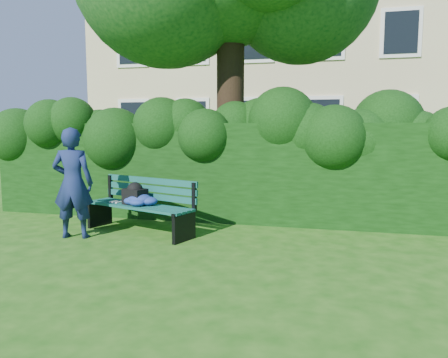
# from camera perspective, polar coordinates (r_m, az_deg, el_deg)

# --- Properties ---
(ground) EXTENTS (80.00, 80.00, 0.00)m
(ground) POSITION_cam_1_polar(r_m,az_deg,el_deg) (6.22, -1.38, -9.37)
(ground) COLOR #1C5510
(ground) RESTS_ON ground
(apartment_building) EXTENTS (16.00, 8.08, 12.00)m
(apartment_building) POSITION_cam_1_polar(r_m,az_deg,el_deg) (20.26, 9.92, 18.91)
(apartment_building) COLOR tan
(apartment_building) RESTS_ON ground
(hedge) EXTENTS (10.00, 1.00, 1.80)m
(hedge) POSITION_cam_1_polar(r_m,az_deg,el_deg) (8.16, 2.77, 0.95)
(hedge) COLOR black
(hedge) RESTS_ON ground
(park_bench) EXTENTS (2.06, 1.18, 0.89)m
(park_bench) POSITION_cam_1_polar(r_m,az_deg,el_deg) (7.30, -10.91, -3.02)
(park_bench) COLOR #0F4F44
(park_bench) RESTS_ON ground
(man_reading) EXTENTS (0.71, 0.54, 1.73)m
(man_reading) POSITION_cam_1_polar(r_m,az_deg,el_deg) (7.19, -19.14, -0.52)
(man_reading) COLOR #162350
(man_reading) RESTS_ON ground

